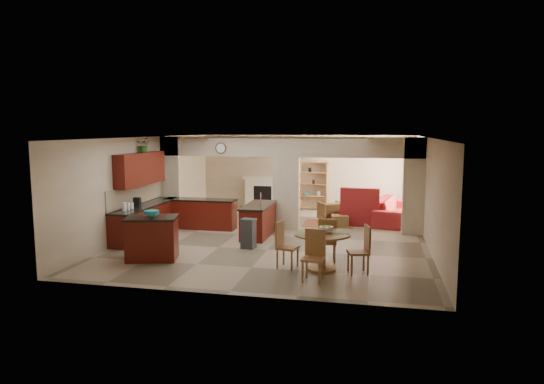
% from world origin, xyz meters
% --- Properties ---
extents(floor, '(10.00, 10.00, 0.00)m').
position_xyz_m(floor, '(0.00, 0.00, 0.00)').
color(floor, gray).
rests_on(floor, ground).
extents(ceiling, '(10.00, 10.00, 0.00)m').
position_xyz_m(ceiling, '(0.00, 0.00, 2.80)').
color(ceiling, white).
rests_on(ceiling, wall_back).
extents(wall_back, '(8.00, 0.00, 8.00)m').
position_xyz_m(wall_back, '(0.00, 5.00, 1.40)').
color(wall_back, beige).
rests_on(wall_back, floor).
extents(wall_front, '(8.00, 0.00, 8.00)m').
position_xyz_m(wall_front, '(0.00, -5.00, 1.40)').
color(wall_front, beige).
rests_on(wall_front, floor).
extents(wall_left, '(0.00, 10.00, 10.00)m').
position_xyz_m(wall_left, '(-4.00, 0.00, 1.40)').
color(wall_left, beige).
rests_on(wall_left, floor).
extents(wall_right, '(0.00, 10.00, 10.00)m').
position_xyz_m(wall_right, '(4.00, 0.00, 1.40)').
color(wall_right, beige).
rests_on(wall_right, floor).
extents(partition_left_pier, '(0.60, 0.25, 2.80)m').
position_xyz_m(partition_left_pier, '(-3.70, 1.00, 1.40)').
color(partition_left_pier, beige).
rests_on(partition_left_pier, floor).
extents(partition_center_pier, '(0.80, 0.25, 2.20)m').
position_xyz_m(partition_center_pier, '(0.00, 1.00, 1.10)').
color(partition_center_pier, beige).
rests_on(partition_center_pier, floor).
extents(partition_right_pier, '(0.60, 0.25, 2.80)m').
position_xyz_m(partition_right_pier, '(3.70, 1.00, 1.40)').
color(partition_right_pier, beige).
rests_on(partition_right_pier, floor).
extents(partition_header, '(8.00, 0.25, 0.60)m').
position_xyz_m(partition_header, '(0.00, 1.00, 2.50)').
color(partition_header, beige).
rests_on(partition_header, partition_center_pier).
extents(kitchen_counter, '(2.52, 3.29, 1.48)m').
position_xyz_m(kitchen_counter, '(-3.26, -0.25, 0.46)').
color(kitchen_counter, '#3B0906').
rests_on(kitchen_counter, floor).
extents(upper_cabinets, '(0.35, 2.40, 0.90)m').
position_xyz_m(upper_cabinets, '(-3.82, -0.80, 1.92)').
color(upper_cabinets, '#3B0906').
rests_on(upper_cabinets, wall_left).
extents(peninsula, '(0.70, 1.85, 0.91)m').
position_xyz_m(peninsula, '(-0.60, -0.11, 0.46)').
color(peninsula, '#3B0906').
rests_on(peninsula, floor).
extents(wall_clock, '(0.34, 0.03, 0.34)m').
position_xyz_m(wall_clock, '(-2.00, 0.85, 2.45)').
color(wall_clock, '#482818').
rests_on(wall_clock, partition_header).
extents(rug, '(1.60, 1.30, 0.01)m').
position_xyz_m(rug, '(1.20, 2.10, 0.01)').
color(rug, brown).
rests_on(rug, floor).
extents(fireplace, '(1.60, 0.35, 1.20)m').
position_xyz_m(fireplace, '(-1.60, 4.83, 0.61)').
color(fireplace, '#EEE5CE').
rests_on(fireplace, floor).
extents(shelving_unit, '(1.00, 0.32, 1.80)m').
position_xyz_m(shelving_unit, '(0.35, 4.82, 0.90)').
color(shelving_unit, olive).
rests_on(shelving_unit, floor).
extents(window_a, '(0.02, 0.90, 1.90)m').
position_xyz_m(window_a, '(3.97, 2.30, 1.20)').
color(window_a, white).
rests_on(window_a, wall_right).
extents(window_b, '(0.02, 0.90, 1.90)m').
position_xyz_m(window_b, '(3.97, 4.00, 1.20)').
color(window_b, white).
rests_on(window_b, wall_right).
extents(glazed_door, '(0.02, 0.70, 2.10)m').
position_xyz_m(glazed_door, '(3.97, 3.15, 1.05)').
color(glazed_door, white).
rests_on(glazed_door, wall_right).
extents(drape_a_left, '(0.10, 0.28, 2.30)m').
position_xyz_m(drape_a_left, '(3.93, 1.70, 1.20)').
color(drape_a_left, '#421A1A').
rests_on(drape_a_left, wall_right).
extents(drape_a_right, '(0.10, 0.28, 2.30)m').
position_xyz_m(drape_a_right, '(3.93, 2.90, 1.20)').
color(drape_a_right, '#421A1A').
rests_on(drape_a_right, wall_right).
extents(drape_b_left, '(0.10, 0.28, 2.30)m').
position_xyz_m(drape_b_left, '(3.93, 3.40, 1.20)').
color(drape_b_left, '#421A1A').
rests_on(drape_b_left, wall_right).
extents(drape_b_right, '(0.10, 0.28, 2.30)m').
position_xyz_m(drape_b_right, '(3.93, 4.60, 1.20)').
color(drape_b_right, '#421A1A').
rests_on(drape_b_right, wall_right).
extents(ceiling_fan, '(1.00, 1.00, 0.10)m').
position_xyz_m(ceiling_fan, '(1.50, 3.00, 2.56)').
color(ceiling_fan, white).
rests_on(ceiling_fan, ceiling).
extents(kitchen_island, '(1.34, 1.11, 1.01)m').
position_xyz_m(kitchen_island, '(-2.44, -3.02, 0.51)').
color(kitchen_island, '#3B0906').
rests_on(kitchen_island, floor).
extents(teal_bowl, '(0.34, 0.34, 0.16)m').
position_xyz_m(teal_bowl, '(-2.40, -3.10, 1.09)').
color(teal_bowl, '#138086').
rests_on(teal_bowl, kitchen_island).
extents(trash_can, '(0.37, 0.33, 0.71)m').
position_xyz_m(trash_can, '(-0.51, -1.54, 0.35)').
color(trash_can, '#2A2A2D').
rests_on(trash_can, floor).
extents(dining_table, '(1.21, 1.21, 0.82)m').
position_xyz_m(dining_table, '(1.54, -3.11, 0.54)').
color(dining_table, olive).
rests_on(dining_table, floor).
extents(fruit_bowl, '(0.30, 0.30, 0.16)m').
position_xyz_m(fruit_bowl, '(1.61, -3.07, 0.90)').
color(fruit_bowl, '#6EA423').
rests_on(fruit_bowl, dining_table).
extents(sofa, '(2.88, 1.56, 0.80)m').
position_xyz_m(sofa, '(3.30, 2.79, 0.40)').
color(sofa, maroon).
rests_on(sofa, floor).
extents(chaise, '(1.27, 1.06, 0.48)m').
position_xyz_m(chaise, '(2.17, 2.29, 0.24)').
color(chaise, maroon).
rests_on(chaise, floor).
extents(armchair, '(0.98, 0.98, 0.67)m').
position_xyz_m(armchair, '(1.21, 2.53, 0.33)').
color(armchair, maroon).
rests_on(armchair, floor).
extents(ottoman, '(0.59, 0.59, 0.36)m').
position_xyz_m(ottoman, '(1.57, 1.75, 0.18)').
color(ottoman, maroon).
rests_on(ottoman, floor).
extents(plant, '(0.42, 0.37, 0.43)m').
position_xyz_m(plant, '(-3.82, -0.54, 2.58)').
color(plant, '#1E4D14').
rests_on(plant, upper_cabinets).
extents(chair_north, '(0.47, 0.47, 1.02)m').
position_xyz_m(chair_north, '(1.59, -2.42, 0.55)').
color(chair_north, olive).
rests_on(chair_north, floor).
extents(chair_east, '(0.52, 0.52, 1.02)m').
position_xyz_m(chair_east, '(2.39, -3.12, 0.55)').
color(chair_east, olive).
rests_on(chair_east, floor).
extents(chair_south, '(0.46, 0.46, 1.02)m').
position_xyz_m(chair_south, '(1.45, -3.78, 0.55)').
color(chair_south, olive).
rests_on(chair_south, floor).
extents(chair_west, '(0.50, 0.50, 1.02)m').
position_xyz_m(chair_west, '(0.70, -3.02, 0.55)').
color(chair_west, olive).
rests_on(chair_west, floor).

